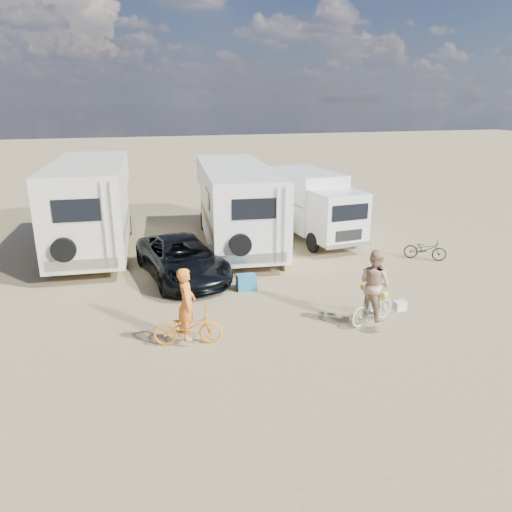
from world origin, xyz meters
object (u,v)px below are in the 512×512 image
object	(u,v)px
dark_suv	(182,258)
bike_man	(188,327)
rv_main	(236,206)
bike_woman	(373,307)
cooler	(246,282)
rv_left	(92,208)
rider_man	(187,310)
crate	(289,264)
bike_parked	(425,249)
rider_woman	(374,290)
box_truck	(314,207)

from	to	relation	value
dark_suv	bike_man	distance (m)	4.76
rv_main	bike_woman	distance (m)	8.50
cooler	dark_suv	bearing A→B (deg)	139.78
rv_left	dark_suv	world-z (taller)	rv_left
bike_man	dark_suv	bearing A→B (deg)	3.85
bike_woman	bike_man	bearing A→B (deg)	68.12
dark_suv	rider_man	distance (m)	4.76
bike_woman	crate	world-z (taller)	bike_woman
rv_left	rider_man	bearing A→B (deg)	-70.71
rider_man	bike_parked	xyz separation A→B (m)	(9.52, 4.00, -0.49)
rider_man	cooler	world-z (taller)	rider_man
rv_main	bike_parked	world-z (taller)	rv_main
rider_man	crate	size ratio (longest dim) A/B	3.85
dark_suv	bike_woman	xyz separation A→B (m)	(4.33, -4.97, -0.21)
rv_left	rider_woman	distance (m)	11.39
rider_man	bike_man	bearing A→B (deg)	0.00
rv_main	bike_man	world-z (taller)	rv_main
rv_main	bike_woman	size ratio (longest dim) A/B	5.45
bike_man	bike_parked	xyz separation A→B (m)	(9.52, 4.00, -0.04)
bike_man	bike_woman	bearing A→B (deg)	-82.30
dark_suv	bike_man	world-z (taller)	dark_suv
bike_man	crate	world-z (taller)	bike_man
dark_suv	bike_parked	world-z (taller)	dark_suv
bike_woman	rider_man	size ratio (longest dim) A/B	0.86
rider_man	bike_woman	bearing A→B (deg)	-82.30
bike_woman	rv_main	bearing A→B (deg)	-8.09
rv_main	cooler	bearing A→B (deg)	-94.51
box_truck	dark_suv	bearing A→B (deg)	-157.22
bike_man	crate	xyz separation A→B (m)	(4.27, 4.45, -0.25)
dark_suv	bike_woman	world-z (taller)	dark_suv
bike_woman	cooler	distance (m)	4.18
dark_suv	cooler	distance (m)	2.47
rider_woman	cooler	world-z (taller)	rider_woman
bike_parked	crate	xyz separation A→B (m)	(-5.25, 0.45, -0.21)
rv_main	rv_left	bearing A→B (deg)	-179.06
bike_man	rider_woman	distance (m)	4.92
rider_man	bike_parked	world-z (taller)	rider_man
cooler	crate	distance (m)	2.40
rv_left	dark_suv	bearing A→B (deg)	-49.29
dark_suv	bike_woman	size ratio (longest dim) A/B	3.12
rider_man	crate	world-z (taller)	rider_man
rv_main	bike_parked	size ratio (longest dim) A/B	5.52
rider_woman	box_truck	bearing A→B (deg)	-31.20
bike_man	cooler	bearing A→B (deg)	-26.82
rv_left	bike_man	size ratio (longest dim) A/B	4.58
rv_main	dark_suv	xyz separation A→B (m)	(-2.75, -3.30, -0.93)
rider_woman	cooler	distance (m)	4.23
crate	rv_left	bearing A→B (deg)	147.68
bike_parked	bike_woman	bearing A→B (deg)	169.38
bike_man	rider_man	distance (m)	0.45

